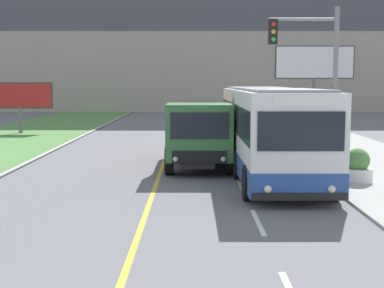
% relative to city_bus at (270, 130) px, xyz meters
% --- Properties ---
extents(apartment_block_background, '(80.00, 8.04, 25.74)m').
position_rel_city_bus_xyz_m(apartment_block_background, '(-3.96, 44.41, 11.29)').
color(apartment_block_background, '#A89E8E').
rests_on(apartment_block_background, ground_plane).
extents(city_bus, '(2.69, 12.28, 3.12)m').
position_rel_city_bus_xyz_m(city_bus, '(0.00, 0.00, 0.00)').
color(city_bus, white).
rests_on(city_bus, ground_plane).
extents(dump_truck, '(2.46, 6.20, 2.55)m').
position_rel_city_bus_xyz_m(dump_truck, '(-2.53, 0.46, -0.30)').
color(dump_truck, black).
rests_on(dump_truck, ground_plane).
extents(traffic_light_mast, '(2.28, 0.32, 5.73)m').
position_rel_city_bus_xyz_m(traffic_light_mast, '(1.22, -2.14, 2.07)').
color(traffic_light_mast, slate).
rests_on(traffic_light_mast, ground_plane).
extents(billboard_large, '(5.67, 0.24, 5.94)m').
position_rel_city_bus_xyz_m(billboard_large, '(6.02, 19.09, 2.97)').
color(billboard_large, '#59595B').
rests_on(billboard_large, ground_plane).
extents(billboard_small, '(4.32, 0.24, 3.33)m').
position_rel_city_bus_xyz_m(billboard_small, '(-14.01, 15.20, 0.80)').
color(billboard_small, '#59595B').
rests_on(billboard_small, ground_plane).
extents(planter_round_second, '(0.99, 0.99, 1.11)m').
position_rel_city_bus_xyz_m(planter_round_second, '(2.61, -2.44, -1.02)').
color(planter_round_second, silver).
rests_on(planter_round_second, sidewalk_right).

